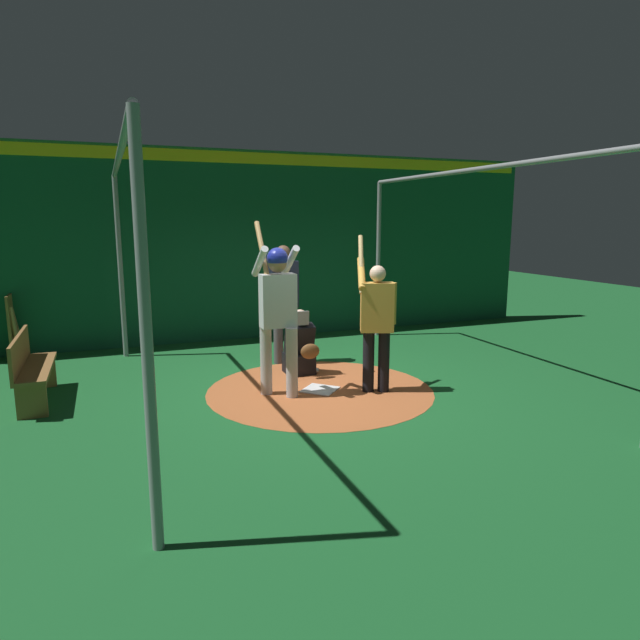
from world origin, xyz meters
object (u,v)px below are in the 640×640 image
batter (278,306)px  bat_rack (14,328)px  bench (31,368)px  baseball_0 (316,370)px  catcher (300,349)px  umpire (284,297)px  home_plate (320,389)px  baseball_1 (371,369)px  visitor (376,319)px

batter → bat_rack: batter is taller
bench → baseball_0: size_ratio=20.16×
catcher → bat_rack: size_ratio=0.91×
batter → umpire: batter is taller
catcher → umpire: (-0.71, -0.01, 0.67)m
bench → umpire: bearing=101.2°
catcher → bat_rack: 4.76m
home_plate → catcher: size_ratio=0.44×
catcher → bench: catcher is taller
baseball_1 → umpire: bearing=-133.4°
visitor → bat_rack: visitor is taller
home_plate → baseball_0: (-0.78, 0.25, 0.03)m
baseball_1 → home_plate: bearing=-61.1°
baseball_1 → visitor: bearing=-23.3°
bench → baseball_0: 3.75m
catcher → bench: (-0.02, -3.50, 0.06)m
bench → bat_rack: bearing=-168.5°
catcher → baseball_1: bearing=75.0°
home_plate → baseball_1: (-0.57, 1.04, 0.03)m
catcher → bat_rack: bearing=-122.4°
bat_rack → baseball_1: size_ratio=14.20×
home_plate → baseball_1: size_ratio=5.68×
umpire → batter: bearing=-20.3°
home_plate → batter: 1.29m
home_plate → baseball_0: bearing=162.4°
batter → visitor: (0.30, 1.24, -0.20)m
batter → bat_rack: 4.87m
visitor → umpire: bearing=-138.2°
batter → bench: batter is taller
baseball_0 → visitor: bearing=21.4°
bench → catcher: bearing=89.7°
bat_rack → bench: (2.53, 0.52, -0.06)m
home_plate → catcher: catcher is taller
visitor → bench: size_ratio=1.36×
catcher → bat_rack: bat_rack is taller
catcher → baseball_0: catcher is taller
visitor → bat_rack: (-3.69, -4.67, -0.47)m
baseball_0 → baseball_1: 0.82m
umpire → bat_rack: (-1.84, -4.00, -0.55)m
home_plate → batter: batter is taller
bat_rack → batter: bearing=45.4°
bat_rack → baseball_1: 5.80m
umpire → baseball_1: 1.74m
umpire → baseball_0: (0.77, 0.24, -1.00)m
bench → batter: bearing=73.7°
bench → baseball_1: bench is taller
home_plate → baseball_0: size_ratio=5.68×
umpire → bench: umpire is taller
visitor → bat_rack: size_ratio=1.93×
home_plate → bench: (-0.86, -3.48, 0.42)m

